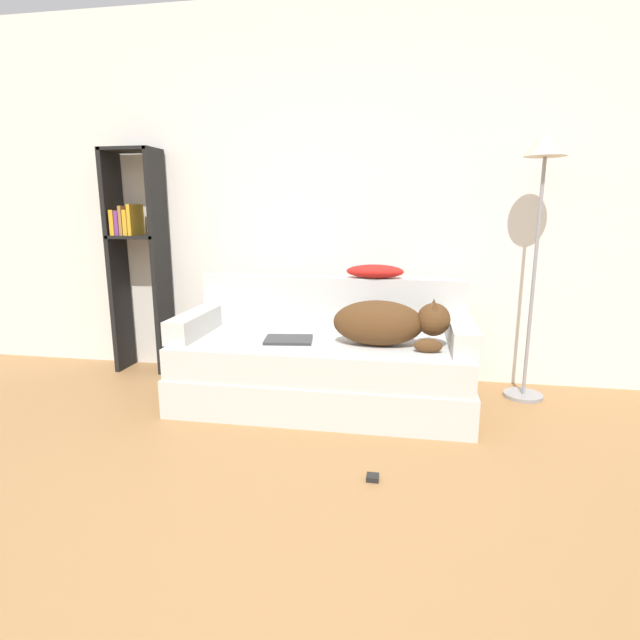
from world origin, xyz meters
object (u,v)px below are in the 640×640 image
(dog, at_px, (389,323))
(laptop, at_px, (289,340))
(throw_pillow, at_px, (375,271))
(power_adapter, at_px, (373,478))
(bookshelf, at_px, (137,250))
(floor_lamp, at_px, (543,183))
(couch, at_px, (323,373))

(dog, distance_m, laptop, 0.64)
(throw_pillow, relative_size, power_adapter, 6.55)
(dog, bearing_deg, bookshelf, 163.87)
(bookshelf, height_order, floor_lamp, floor_lamp)
(dog, height_order, laptop, dog)
(laptop, relative_size, floor_lamp, 0.19)
(dog, xyz_separation_m, throw_pillow, (-0.12, 0.41, 0.26))
(couch, height_order, laptop, laptop)
(dog, xyz_separation_m, laptop, (-0.63, 0.00, -0.14))
(bookshelf, bearing_deg, throw_pillow, -4.96)
(laptop, height_order, floor_lamp, floor_lamp)
(throw_pillow, bearing_deg, power_adapter, -85.65)
(throw_pillow, distance_m, power_adapter, 1.49)
(dog, distance_m, bookshelf, 2.07)
(couch, bearing_deg, dog, -10.08)
(couch, xyz_separation_m, dog, (0.42, -0.07, 0.37))
(couch, bearing_deg, power_adapter, -66.24)
(laptop, distance_m, power_adapter, 1.12)
(couch, relative_size, throw_pillow, 4.82)
(bookshelf, distance_m, floor_lamp, 2.91)
(couch, distance_m, dog, 0.56)
(laptop, xyz_separation_m, bookshelf, (-1.33, 0.56, 0.51))
(laptop, distance_m, throw_pillow, 0.76)
(laptop, height_order, power_adapter, laptop)
(couch, xyz_separation_m, throw_pillow, (0.30, 0.33, 0.63))
(dog, bearing_deg, power_adapter, -91.60)
(laptop, relative_size, power_adapter, 5.51)
(laptop, xyz_separation_m, throw_pillow, (0.51, 0.40, 0.40))
(floor_lamp, bearing_deg, power_adapter, -126.49)
(throw_pillow, relative_size, bookshelf, 0.23)
(dog, bearing_deg, throw_pillow, 106.07)
(laptop, distance_m, floor_lamp, 1.87)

